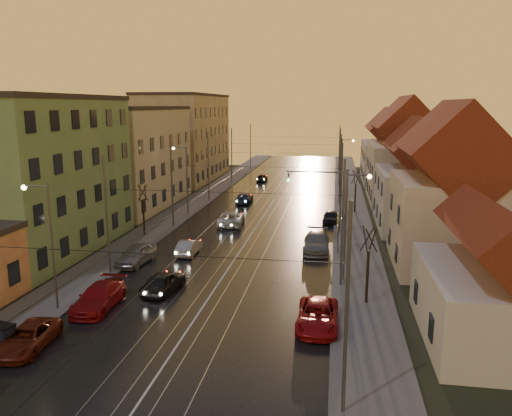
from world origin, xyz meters
The scene contains 47 objects.
ground centered at (0.00, 0.00, 0.00)m, with size 160.00×160.00×0.00m, color black.
road centered at (0.00, 40.00, 0.02)m, with size 16.00×120.00×0.04m, color black.
sidewalk_left centered at (-10.00, 40.00, 0.07)m, with size 4.00×120.00×0.15m, color #4C4C4C.
sidewalk_right centered at (10.00, 40.00, 0.07)m, with size 4.00×120.00×0.15m, color #4C4C4C.
tram_rail_0 centered at (-2.20, 40.00, 0.06)m, with size 0.06×120.00×0.03m, color gray.
tram_rail_1 centered at (-0.77, 40.00, 0.06)m, with size 0.06×120.00×0.03m, color gray.
tram_rail_2 centered at (0.77, 40.00, 0.06)m, with size 0.06×120.00×0.03m, color gray.
tram_rail_3 centered at (2.20, 40.00, 0.06)m, with size 0.06×120.00×0.03m, color gray.
apartment_left_1 centered at (-17.50, 14.00, 6.50)m, with size 10.00×18.00×13.00m, color #547C4E.
apartment_left_2 centered at (-17.50, 34.00, 6.00)m, with size 10.00×20.00×12.00m, color #B4AF8B.
apartment_left_3 centered at (-17.50, 58.00, 7.00)m, with size 10.00×24.00×14.00m, color #8B7D5A.
house_right_0 centered at (17.00, 2.00, 2.92)m, with size 8.16×10.20×5.80m.
house_right_1 centered at (17.00, 15.00, 5.45)m, with size 8.67×10.20×10.80m.
house_right_2 centered at (17.00, 28.00, 4.64)m, with size 9.18×12.24×9.20m.
house_right_3 centered at (17.00, 43.00, 5.80)m, with size 9.18×14.28×11.50m.
house_right_4 centered at (17.00, 61.00, 5.05)m, with size 9.18×16.32×10.00m.
catenary_pole_r_0 centered at (8.60, -6.00, 4.50)m, with size 0.16×0.16×9.00m, color #595B60.
catenary_pole_l_1 centered at (-8.60, 9.00, 4.50)m, with size 0.16×0.16×9.00m, color #595B60.
catenary_pole_r_1 centered at (8.60, 9.00, 4.50)m, with size 0.16×0.16×9.00m, color #595B60.
catenary_pole_l_2 centered at (-8.60, 24.00, 4.50)m, with size 0.16×0.16×9.00m, color #595B60.
catenary_pole_r_2 centered at (8.60, 24.00, 4.50)m, with size 0.16×0.16×9.00m, color #595B60.
catenary_pole_l_3 centered at (-8.60, 39.00, 4.50)m, with size 0.16×0.16×9.00m, color #595B60.
catenary_pole_r_3 centered at (8.60, 39.00, 4.50)m, with size 0.16×0.16×9.00m, color #595B60.
catenary_pole_l_4 centered at (-8.60, 54.00, 4.50)m, with size 0.16×0.16×9.00m, color #595B60.
catenary_pole_r_4 centered at (8.60, 54.00, 4.50)m, with size 0.16×0.16×9.00m, color #595B60.
catenary_pole_l_5 centered at (-8.60, 72.00, 4.50)m, with size 0.16×0.16×9.00m, color #595B60.
catenary_pole_r_5 centered at (8.60, 72.00, 4.50)m, with size 0.16×0.16×9.00m, color #595B60.
street_lamp_0 centered at (-9.10, 2.00, 4.89)m, with size 1.75×0.32×8.00m.
street_lamp_1 centered at (9.10, 10.00, 4.89)m, with size 1.75×0.32×8.00m.
street_lamp_2 centered at (-9.10, 30.00, 4.89)m, with size 1.75×0.32×8.00m.
street_lamp_3 centered at (9.10, 46.00, 4.89)m, with size 1.75×0.32×8.00m.
traffic_light_mast centered at (7.99, 18.00, 4.60)m, with size 5.30×0.32×7.20m.
bare_tree_0 centered at (-10.20, 20.00, 2.49)m, with size 1.09×1.09×5.11m.
bare_tree_1 centered at (10.20, 6.00, 2.49)m, with size 1.09×1.09×5.11m.
bare_tree_2 centered at (10.40, 34.00, 2.49)m, with size 1.09×1.09×5.11m.
driving_car_0 centered at (-3.33, 6.04, 0.73)m, with size 1.74×4.31×1.47m, color black.
driving_car_1 centered at (-4.17, 14.79, 0.65)m, with size 1.37×3.92×1.29m, color #ACACB2.
driving_car_2 centered at (-2.73, 25.66, 0.75)m, with size 2.47×5.36×1.49m, color #B4B4B4.
driving_car_3 centered at (-3.61, 37.94, 0.67)m, with size 1.89×4.65×1.35m, color #172647.
driving_car_4 centered at (-4.05, 56.84, 0.65)m, with size 1.52×3.79×1.29m, color black.
parked_left_1 centered at (-7.60, -2.88, 0.62)m, with size 2.04×4.43×1.23m, color #5A1B0F.
parked_left_2 centered at (-6.39, 2.73, 0.73)m, with size 2.06×5.07×1.47m, color maroon.
parked_left_3 centered at (-7.60, 11.57, 0.78)m, with size 1.85×4.59×1.56m, color gray.
parked_right_0 centered at (7.25, 2.13, 0.70)m, with size 2.31×5.02×1.39m, color #9E0F14.
parked_right_1 centered at (6.56, 17.54, 0.79)m, with size 2.22×5.47×1.59m, color gray.
parked_right_2 centered at (7.60, 28.63, 0.65)m, with size 1.54×3.84×1.31m, color black.
dumpster centered at (-8.91, -3.08, 0.70)m, with size 1.20×0.80×1.10m, color black.
Camera 1 is at (7.98, -24.76, 12.49)m, focal length 35.00 mm.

